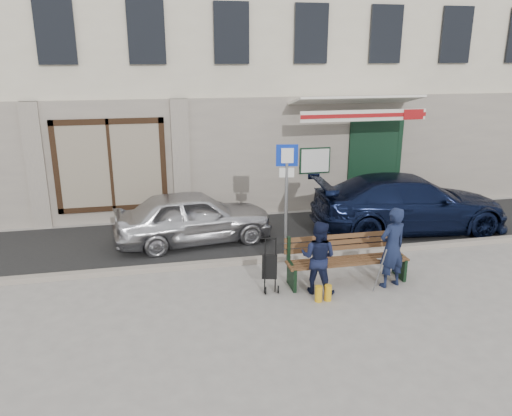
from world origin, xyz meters
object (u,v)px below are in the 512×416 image
object	(u,v)px
car_silver	(194,217)
parking_sign	(287,183)
man	(392,247)
stroller	(270,268)
car_navy	(409,203)
woman	(318,257)
bench	(345,260)

from	to	relation	value
car_silver	parking_sign	distance (m)	2.50
parking_sign	man	size ratio (longest dim) A/B	1.58
car_silver	man	xyz separation A→B (m)	(3.47, -3.15, 0.16)
stroller	car_navy	bearing A→B (deg)	46.22
car_silver	woman	xyz separation A→B (m)	(2.02, -3.11, 0.07)
car_navy	man	world-z (taller)	man
car_navy	woman	bearing A→B (deg)	133.85
parking_sign	bench	world-z (taller)	parking_sign
car_navy	parking_sign	xyz separation A→B (m)	(-3.49, -1.00, 0.94)
parking_sign	man	distance (m)	2.60
woman	stroller	bearing A→B (deg)	15.74
man	parking_sign	bearing A→B (deg)	-65.24
car_silver	stroller	xyz separation A→B (m)	(1.17, -2.81, -0.19)
stroller	bench	bearing A→B (deg)	15.08
car_silver	woman	bearing A→B (deg)	-154.32
car_silver	bench	bearing A→B (deg)	-143.80
car_navy	woman	distance (m)	4.40
car_navy	bench	bearing A→B (deg)	136.89
bench	stroller	size ratio (longest dim) A/B	2.43
car_navy	car_silver	bearing A→B (deg)	90.84
parking_sign	bench	bearing A→B (deg)	-53.59
car_navy	stroller	bearing A→B (deg)	124.82
bench	woman	size ratio (longest dim) A/B	1.72
parking_sign	stroller	size ratio (longest dim) A/B	2.52
car_navy	parking_sign	distance (m)	3.75
stroller	man	bearing A→B (deg)	6.78
car_navy	bench	xyz separation A→B (m)	(-2.71, -2.54, -0.25)
bench	parking_sign	bearing A→B (deg)	116.73
parking_sign	bench	size ratio (longest dim) A/B	1.04
bench	man	xyz separation A→B (m)	(0.80, -0.34, 0.33)
car_navy	woman	world-z (taller)	car_navy
parking_sign	man	world-z (taller)	parking_sign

